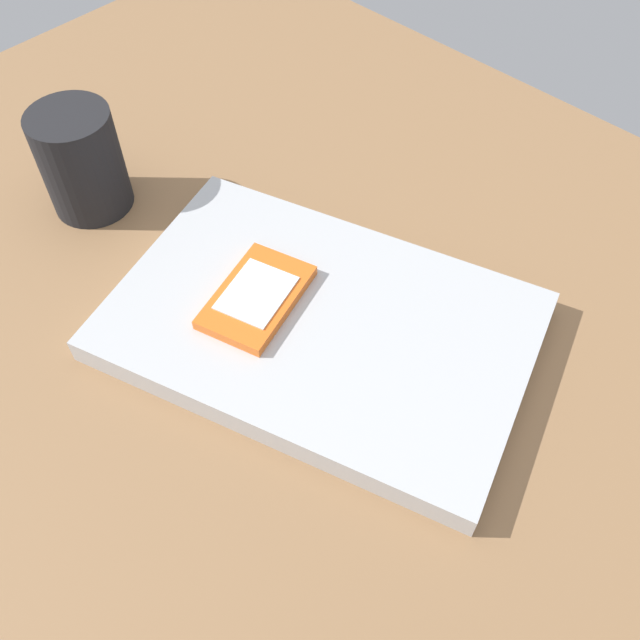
% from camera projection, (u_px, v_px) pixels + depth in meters
% --- Properties ---
extents(desk_surface, '(1.20, 0.80, 0.03)m').
position_uv_depth(desk_surface, '(363.00, 346.00, 0.59)').
color(desk_surface, olive).
rests_on(desk_surface, ground).
extents(laptop_closed, '(0.39, 0.31, 0.02)m').
position_uv_depth(laptop_closed, '(320.00, 326.00, 0.57)').
color(laptop_closed, '#B7BABC').
rests_on(laptop_closed, desk_surface).
extents(cell_phone_on_laptop, '(0.09, 0.11, 0.01)m').
position_uv_depth(cell_phone_on_laptop, '(257.00, 297.00, 0.57)').
color(cell_phone_on_laptop, orange).
rests_on(cell_phone_on_laptop, laptop_closed).
extents(pen_cup, '(0.08, 0.08, 0.10)m').
position_uv_depth(pen_cup, '(81.00, 162.00, 0.64)').
color(pen_cup, black).
rests_on(pen_cup, desk_surface).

